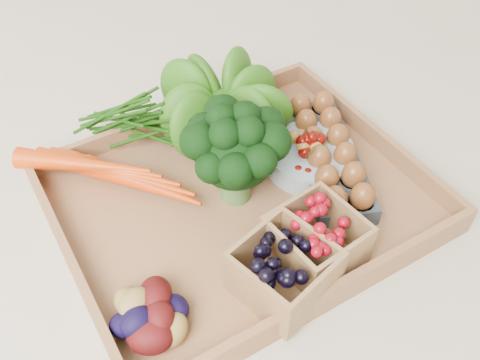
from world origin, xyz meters
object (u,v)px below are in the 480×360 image
broccoli (235,168)px  egg_carton (327,159)px  tray (240,203)px  cherry_bowl (310,158)px

broccoli → egg_carton: (0.16, -0.02, -0.05)m
tray → cherry_bowl: 0.14m
tray → egg_carton: 0.16m
broccoli → cherry_bowl: broccoli is taller
broccoli → egg_carton: bearing=-7.0°
cherry_bowl → tray: bearing=-177.8°
cherry_bowl → egg_carton: size_ratio=0.54×
tray → cherry_bowl: (0.14, 0.01, 0.03)m
broccoli → egg_carton: 0.17m
broccoli → tray: bearing=-82.6°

